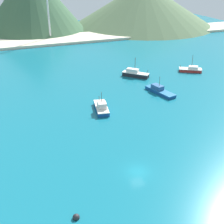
# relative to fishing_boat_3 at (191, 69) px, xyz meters

# --- Properties ---
(ground) EXTENTS (260.00, 280.00, 0.50)m
(ground) POSITION_rel_fishing_boat_3_xyz_m (-42.90, -15.79, -1.02)
(ground) COLOR #146B7F
(fishing_boat_3) EXTENTS (8.43, 6.66, 6.13)m
(fishing_boat_3) POSITION_rel_fishing_boat_3_xyz_m (0.00, 0.00, 0.00)
(fishing_boat_3) COLOR red
(fishing_boat_3) RESTS_ON ground
(fishing_boat_6) EXTENTS (8.35, 8.34, 6.68)m
(fishing_boat_6) POSITION_rel_fishing_boat_3_xyz_m (-21.15, 2.25, 0.27)
(fishing_boat_6) COLOR #232328
(fishing_boat_6) RESTS_ON ground
(fishing_boat_7) EXTENTS (4.55, 9.14, 5.33)m
(fishing_boat_7) POSITION_rel_fishing_boat_3_xyz_m (-40.65, -18.88, 0.14)
(fishing_boat_7) COLOR #14478C
(fishing_boat_7) RESTS_ON ground
(fishing_boat_8) EXTENTS (5.26, 11.16, 5.21)m
(fishing_boat_8) POSITION_rel_fishing_boat_3_xyz_m (-20.40, -13.58, -0.03)
(fishing_boat_8) COLOR #14478C
(fishing_boat_8) RESTS_ON ground
(buoy_0) EXTENTS (1.10, 1.10, 1.10)m
(buoy_0) POSITION_rel_fishing_boat_3_xyz_m (-56.43, -52.67, -0.58)
(buoy_0) COLOR #232328
(buoy_0) RESTS_ON ground
(beach_strip) EXTENTS (247.00, 21.46, 1.20)m
(beach_strip) POSITION_rel_fishing_boat_3_xyz_m (-42.90, 66.14, -0.17)
(beach_strip) COLOR beige
(beach_strip) RESTS_ON ground
(hill_east) EXTENTS (88.73, 88.73, 25.82)m
(hill_east) POSITION_rel_fishing_boat_3_xyz_m (25.16, 90.76, 12.14)
(hill_east) COLOR #56704C
(hill_east) RESTS_ON ground
(radio_tower) EXTENTS (3.33, 2.66, 33.28)m
(radio_tower) POSITION_rel_fishing_boat_3_xyz_m (-37.90, 68.68, 16.20)
(radio_tower) COLOR silver
(radio_tower) RESTS_ON ground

